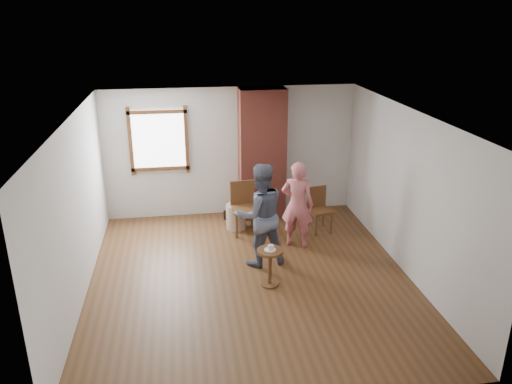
# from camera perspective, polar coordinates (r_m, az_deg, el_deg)

# --- Properties ---
(ground) EXTENTS (5.50, 5.50, 0.00)m
(ground) POSITION_cam_1_polar(r_m,az_deg,el_deg) (8.03, -0.66, -9.79)
(ground) COLOR brown
(ground) RESTS_ON ground
(room_shell) EXTENTS (5.04, 5.52, 2.62)m
(room_shell) POSITION_cam_1_polar(r_m,az_deg,el_deg) (7.86, -1.75, 3.91)
(room_shell) COLOR silver
(room_shell) RESTS_ON ground
(brick_chimney) EXTENTS (0.90, 0.50, 2.60)m
(brick_chimney) POSITION_cam_1_polar(r_m,az_deg,el_deg) (9.89, 0.69, 4.33)
(brick_chimney) COLOR #AA4C3C
(brick_chimney) RESTS_ON ground
(stoneware_crock) EXTENTS (0.41, 0.41, 0.49)m
(stoneware_crock) POSITION_cam_1_polar(r_m,az_deg,el_deg) (9.63, -2.32, -2.82)
(stoneware_crock) COLOR tan
(stoneware_crock) RESTS_ON ground
(dark_pot) EXTENTS (0.21, 0.21, 0.17)m
(dark_pot) POSITION_cam_1_polar(r_m,az_deg,el_deg) (10.12, -3.24, -2.64)
(dark_pot) COLOR black
(dark_pot) RESTS_ON ground
(dining_chair_left) EXTENTS (0.48, 0.48, 0.98)m
(dining_chair_left) POSITION_cam_1_polar(r_m,az_deg,el_deg) (9.38, -1.43, -1.42)
(dining_chair_left) COLOR brown
(dining_chair_left) RESTS_ON ground
(dining_chair_right) EXTENTS (0.48, 0.48, 0.86)m
(dining_chair_right) POSITION_cam_1_polar(r_m,az_deg,el_deg) (9.53, 7.16, -1.68)
(dining_chair_right) COLOR brown
(dining_chair_right) RESTS_ON ground
(side_table) EXTENTS (0.40, 0.40, 0.60)m
(side_table) POSITION_cam_1_polar(r_m,az_deg,el_deg) (7.66, 1.60, -7.94)
(side_table) COLOR brown
(side_table) RESTS_ON ground
(cake_plate) EXTENTS (0.18, 0.18, 0.01)m
(cake_plate) POSITION_cam_1_polar(r_m,az_deg,el_deg) (7.57, 1.62, -6.60)
(cake_plate) COLOR white
(cake_plate) RESTS_ON side_table
(cake_slice) EXTENTS (0.08, 0.07, 0.06)m
(cake_slice) POSITION_cam_1_polar(r_m,az_deg,el_deg) (7.55, 1.70, -6.37)
(cake_slice) COLOR white
(cake_slice) RESTS_ON cake_plate
(man) EXTENTS (0.95, 0.80, 1.74)m
(man) POSITION_cam_1_polar(r_m,az_deg,el_deg) (8.09, 0.47, -2.63)
(man) COLOR #141C37
(man) RESTS_ON ground
(person_pink) EXTENTS (0.68, 0.58, 1.57)m
(person_pink) POSITION_cam_1_polar(r_m,az_deg,el_deg) (8.76, 4.74, -1.46)
(person_pink) COLOR #CC666C
(person_pink) RESTS_ON ground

